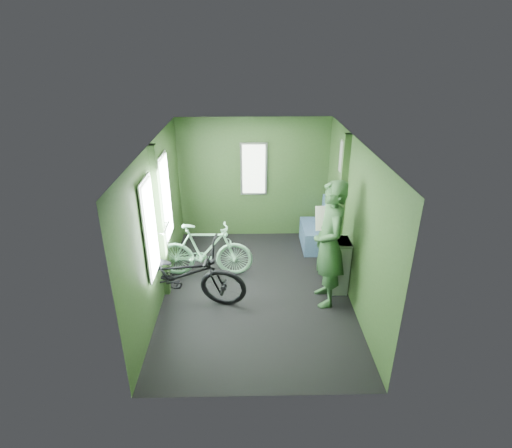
{
  "coord_description": "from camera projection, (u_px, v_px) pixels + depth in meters",
  "views": [
    {
      "loc": [
        -0.12,
        -5.16,
        3.55
      ],
      "look_at": [
        0.0,
        0.1,
        1.1
      ],
      "focal_mm": 28.0,
      "sensor_mm": 36.0,
      "label": 1
    }
  ],
  "objects": [
    {
      "name": "bench_seat",
      "position": [
        316.0,
        234.0,
        7.4
      ],
      "size": [
        0.48,
        0.85,
        0.89
      ],
      "rotation": [
        0.0,
        0.0,
        -0.01
      ],
      "color": "navy",
      "rests_on": "ground"
    },
    {
      "name": "room",
      "position": [
        253.0,
        204.0,
        5.6
      ],
      "size": [
        4.0,
        4.02,
        2.31
      ],
      "color": "black",
      "rests_on": "ground"
    },
    {
      "name": "passenger",
      "position": [
        329.0,
        244.0,
        5.57
      ],
      "size": [
        0.49,
        0.73,
        1.87
      ],
      "rotation": [
        0.0,
        0.0,
        -1.51
      ],
      "color": "#2D532D",
      "rests_on": "ground"
    },
    {
      "name": "waste_box",
      "position": [
        339.0,
        266.0,
        6.05
      ],
      "size": [
        0.25,
        0.35,
        0.85
      ],
      "primitive_type": "cube",
      "color": "gray",
      "rests_on": "ground"
    },
    {
      "name": "bicycle_black",
      "position": [
        181.0,
        303.0,
        5.9
      ],
      "size": [
        2.09,
        1.2,
        1.15
      ],
      "primitive_type": "imported",
      "rotation": [
        0.0,
        -0.2,
        1.4
      ],
      "color": "black",
      "rests_on": "ground"
    },
    {
      "name": "bicycle_mint",
      "position": [
        206.0,
        275.0,
        6.6
      ],
      "size": [
        1.55,
        0.51,
        0.94
      ],
      "primitive_type": "imported",
      "rotation": [
        0.0,
        -0.04,
        1.55
      ],
      "color": "#82CA9E",
      "rests_on": "ground"
    }
  ]
}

